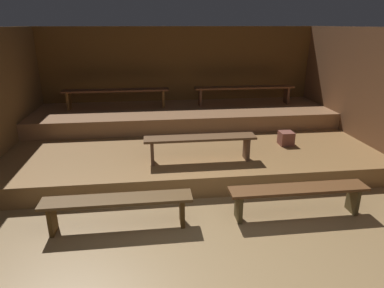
{
  "coord_description": "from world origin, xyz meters",
  "views": [
    {
      "loc": [
        -0.68,
        -2.56,
        2.34
      ],
      "look_at": [
        -0.05,
        2.5,
        0.52
      ],
      "focal_mm": 31.39,
      "sensor_mm": 36.0,
      "label": 1
    }
  ],
  "objects_px": {
    "wooden_crate_lower": "(286,138)",
    "bench_floor_right": "(298,193)",
    "bench_middle_left": "(116,93)",
    "bench_floor_left": "(118,204)",
    "bench_lower_center": "(200,142)",
    "bench_middle_right": "(244,90)"
  },
  "relations": [
    {
      "from": "wooden_crate_lower",
      "to": "bench_floor_right",
      "type": "bearing_deg",
      "value": -107.07
    },
    {
      "from": "bench_middle_left",
      "to": "wooden_crate_lower",
      "type": "relative_size",
      "value": 9.43
    },
    {
      "from": "bench_floor_left",
      "to": "bench_lower_center",
      "type": "bearing_deg",
      "value": 46.16
    },
    {
      "from": "bench_floor_left",
      "to": "bench_middle_right",
      "type": "xyz_separation_m",
      "value": [
        2.53,
        3.66,
        0.64
      ]
    },
    {
      "from": "bench_floor_left",
      "to": "bench_middle_right",
      "type": "bearing_deg",
      "value": 55.33
    },
    {
      "from": "bench_middle_left",
      "to": "wooden_crate_lower",
      "type": "distance_m",
      "value": 3.64
    },
    {
      "from": "bench_floor_right",
      "to": "bench_middle_right",
      "type": "xyz_separation_m",
      "value": [
        0.28,
        3.66,
        0.64
      ]
    },
    {
      "from": "bench_middle_right",
      "to": "wooden_crate_lower",
      "type": "distance_m",
      "value": 1.96
    },
    {
      "from": "bench_floor_left",
      "to": "wooden_crate_lower",
      "type": "bearing_deg",
      "value": 32.61
    },
    {
      "from": "bench_floor_left",
      "to": "bench_middle_left",
      "type": "xyz_separation_m",
      "value": [
        -0.28,
        3.66,
        0.64
      ]
    },
    {
      "from": "bench_floor_left",
      "to": "bench_middle_left",
      "type": "distance_m",
      "value": 3.72
    },
    {
      "from": "bench_lower_center",
      "to": "wooden_crate_lower",
      "type": "xyz_separation_m",
      "value": [
        1.63,
        0.57,
        -0.2
      ]
    },
    {
      "from": "bench_floor_left",
      "to": "wooden_crate_lower",
      "type": "height_order",
      "value": "wooden_crate_lower"
    },
    {
      "from": "bench_middle_left",
      "to": "bench_middle_right",
      "type": "relative_size",
      "value": 1.0
    },
    {
      "from": "bench_floor_left",
      "to": "bench_middle_right",
      "type": "height_order",
      "value": "bench_middle_right"
    },
    {
      "from": "bench_floor_left",
      "to": "bench_floor_right",
      "type": "distance_m",
      "value": 2.25
    },
    {
      "from": "bench_lower_center",
      "to": "bench_middle_left",
      "type": "distance_m",
      "value": 2.86
    },
    {
      "from": "bench_floor_right",
      "to": "bench_middle_right",
      "type": "distance_m",
      "value": 3.72
    },
    {
      "from": "bench_middle_left",
      "to": "wooden_crate_lower",
      "type": "height_order",
      "value": "bench_middle_left"
    },
    {
      "from": "bench_middle_left",
      "to": "wooden_crate_lower",
      "type": "xyz_separation_m",
      "value": [
        3.08,
        -1.87,
        -0.53
      ]
    },
    {
      "from": "bench_floor_left",
      "to": "bench_floor_right",
      "type": "height_order",
      "value": "same"
    },
    {
      "from": "bench_floor_right",
      "to": "bench_lower_center",
      "type": "height_order",
      "value": "bench_lower_center"
    }
  ]
}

